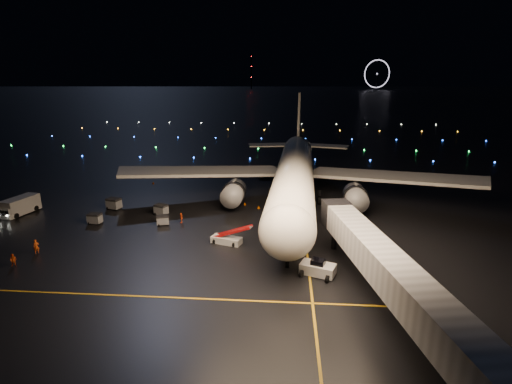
# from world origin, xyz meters

# --- Properties ---
(ground) EXTENTS (2000.00, 2000.00, 0.00)m
(ground) POSITION_xyz_m (0.00, 300.00, 0.00)
(ground) COLOR black
(ground) RESTS_ON ground
(lane_centre) EXTENTS (0.25, 80.00, 0.02)m
(lane_centre) POSITION_xyz_m (12.00, 15.00, 0.01)
(lane_centre) COLOR gold
(lane_centre) RESTS_ON ground
(lane_cross) EXTENTS (60.00, 0.25, 0.02)m
(lane_cross) POSITION_xyz_m (-5.00, -10.00, 0.01)
(lane_cross) COLOR gold
(lane_cross) RESTS_ON ground
(airliner) EXTENTS (66.11, 63.08, 17.97)m
(airliner) POSITION_xyz_m (10.76, 25.18, 8.99)
(airliner) COLOR silver
(airliner) RESTS_ON ground
(pushback_tug) EXTENTS (4.32, 3.23, 1.84)m
(pushback_tug) POSITION_xyz_m (12.92, -3.86, 0.92)
(pushback_tug) COLOR silver
(pushback_tug) RESTS_ON ground
(belt_loader) EXTENTS (6.17, 3.40, 2.89)m
(belt_loader) POSITION_xyz_m (1.32, 4.13, 1.44)
(belt_loader) COLOR silver
(belt_loader) RESTS_ON ground
(service_truck) EXTENTS (3.91, 7.95, 2.81)m
(service_truck) POSITION_xyz_m (-33.92, 13.62, 1.40)
(service_truck) COLOR silver
(service_truck) RESTS_ON ground
(crew_a) EXTENTS (0.80, 0.79, 1.87)m
(crew_a) POSITION_xyz_m (-22.15, -0.93, 0.94)
(crew_a) COLOR #FA5516
(crew_a) RESTS_ON ground
(crew_b) EXTENTS (0.91, 0.78, 1.60)m
(crew_b) POSITION_xyz_m (-22.68, -4.58, 0.80)
(crew_b) COLOR #FA5516
(crew_b) RESTS_ON ground
(crew_c) EXTENTS (0.61, 1.04, 1.67)m
(crew_c) POSITION_xyz_m (-6.72, 11.36, 0.83)
(crew_c) COLOR #FA5516
(crew_c) RESTS_ON ground
(safety_cone_0) EXTENTS (0.59, 0.59, 0.55)m
(safety_cone_0) POSITION_xyz_m (4.63, 19.22, 0.28)
(safety_cone_0) COLOR #EE6100
(safety_cone_0) RESTS_ON ground
(safety_cone_1) EXTENTS (0.42, 0.42, 0.47)m
(safety_cone_1) POSITION_xyz_m (5.97, 26.87, 0.24)
(safety_cone_1) COLOR #EE6100
(safety_cone_1) RESTS_ON ground
(safety_cone_2) EXTENTS (0.46, 0.46, 0.46)m
(safety_cone_2) POSITION_xyz_m (2.05, 21.02, 0.23)
(safety_cone_2) COLOR #EE6100
(safety_cone_2) RESTS_ON ground
(safety_cone_3) EXTENTS (0.56, 0.56, 0.53)m
(safety_cone_3) POSITION_xyz_m (-18.56, 33.71, 0.26)
(safety_cone_3) COLOR #EE6100
(safety_cone_3) RESTS_ON ground
(ferris_wheel) EXTENTS (49.33, 16.80, 52.00)m
(ferris_wheel) POSITION_xyz_m (170.00, 720.00, 26.00)
(ferris_wheel) COLOR black
(ferris_wheel) RESTS_ON ground
(radio_mast) EXTENTS (1.80, 1.80, 64.00)m
(radio_mast) POSITION_xyz_m (-60.00, 740.00, 32.00)
(radio_mast) COLOR black
(radio_mast) RESTS_ON ground
(taxiway_lights) EXTENTS (164.00, 92.00, 0.36)m
(taxiway_lights) POSITION_xyz_m (0.00, 106.00, 0.18)
(taxiway_lights) COLOR black
(taxiway_lights) RESTS_ON ground
(baggage_cart_0) EXTENTS (2.07, 1.72, 1.51)m
(baggage_cart_0) POSITION_xyz_m (-9.32, 10.32, 0.75)
(baggage_cart_0) COLOR slate
(baggage_cart_0) RESTS_ON ground
(baggage_cart_1) EXTENTS (2.37, 2.07, 1.69)m
(baggage_cart_1) POSITION_xyz_m (-10.97, 14.87, 0.84)
(baggage_cart_1) COLOR slate
(baggage_cart_1) RESTS_ON ground
(baggage_cart_2) EXTENTS (2.59, 2.17, 1.88)m
(baggage_cart_2) POSITION_xyz_m (-19.82, 17.08, 0.94)
(baggage_cart_2) COLOR slate
(baggage_cart_2) RESTS_ON ground
(baggage_cart_3) EXTENTS (2.06, 1.55, 1.63)m
(baggage_cart_3) POSITION_xyz_m (-19.77, 10.01, 0.82)
(baggage_cart_3) COLOR slate
(baggage_cart_3) RESTS_ON ground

